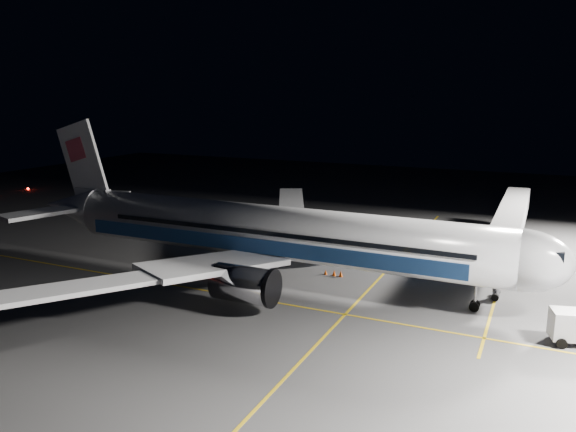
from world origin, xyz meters
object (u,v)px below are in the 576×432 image
(safety_cone_a, at_px, (326,272))
(safety_cone_c, at_px, (334,273))
(jet_bridge, at_px, (509,223))
(safety_cone_b, at_px, (341,274))
(baggage_tug, at_px, (328,236))
(airliner, at_px, (266,232))

(safety_cone_a, height_order, safety_cone_c, safety_cone_c)
(safety_cone_a, bearing_deg, safety_cone_c, 0.00)
(jet_bridge, bearing_deg, safety_cone_b, -138.70)
(jet_bridge, relative_size, baggage_tug, 13.89)
(safety_cone_a, distance_m, safety_cone_c, 1.02)
(safety_cone_b, bearing_deg, airliner, -150.52)
(airliner, relative_size, jet_bridge, 1.79)
(airliner, relative_size, safety_cone_c, 92.94)
(airliner, xyz_separation_m, safety_cone_b, (7.08, 4.00, -4.83))
(baggage_tug, relative_size, safety_cone_c, 3.74)
(jet_bridge, distance_m, safety_cone_c, 22.29)
(safety_cone_a, bearing_deg, safety_cone_b, 0.00)
(jet_bridge, xyz_separation_m, safety_cone_a, (-17.78, -14.06, -4.30))
(airliner, height_order, jet_bridge, airliner)
(jet_bridge, relative_size, safety_cone_b, 51.71)
(safety_cone_b, relative_size, safety_cone_c, 1.01)
(jet_bridge, xyz_separation_m, baggage_tug, (-22.58, -0.79, -3.80))
(safety_cone_a, relative_size, safety_cone_b, 0.85)
(baggage_tug, relative_size, safety_cone_a, 4.39)
(airliner, distance_m, safety_cone_b, 9.46)
(jet_bridge, height_order, safety_cone_a, jet_bridge)
(jet_bridge, height_order, safety_cone_b, jet_bridge)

